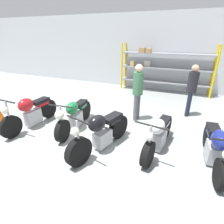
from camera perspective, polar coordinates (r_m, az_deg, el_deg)
The scene contains 11 objects.
ground_plane at distance 4.70m, azimuth -1.89°, elevation -9.66°, with size 30.00×30.00×0.00m, color #9EA3A0.
back_wall at distance 9.32m, azimuth 12.94°, elevation 18.42°, with size 30.00×0.08×3.60m.
shelving_rack at distance 8.94m, azimuth 16.10°, elevation 13.95°, with size 4.26×0.63×2.23m.
motorcycle_red at distance 5.78m, azimuth -24.96°, elevation 0.05°, with size 0.63×2.04×1.06m.
motorcycle_green at distance 5.24m, azimuth -12.11°, elevation -0.98°, with size 0.67×2.05×1.00m.
motorcycle_black at distance 4.20m, azimuth -3.60°, elevation -6.68°, with size 0.86×2.04×1.08m.
motorcycle_white at distance 4.37m, azimuth 14.98°, elevation -7.22°, with size 0.71×1.96×0.96m.
motorcycle_blue at distance 4.35m, azimuth 30.75°, elevation -9.84°, with size 0.59×1.93×0.98m.
person_browsing at distance 6.40m, azimuth 24.65°, elevation 7.52°, with size 0.36×0.36×1.74m.
person_near_rack at distance 5.56m, azimuth 8.45°, elevation 7.73°, with size 0.38×0.38×1.81m.
traffic_cone at distance 6.55m, azimuth -32.77°, elevation -0.91°, with size 0.32×0.32×0.55m.
Camera 1 is at (1.64, -3.56, 2.60)m, focal length 28.00 mm.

